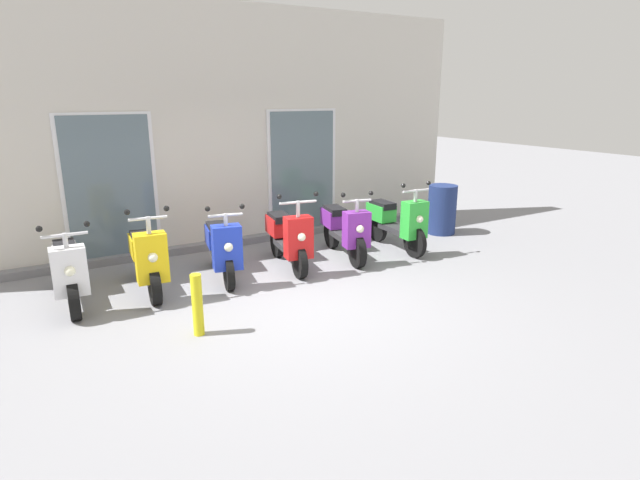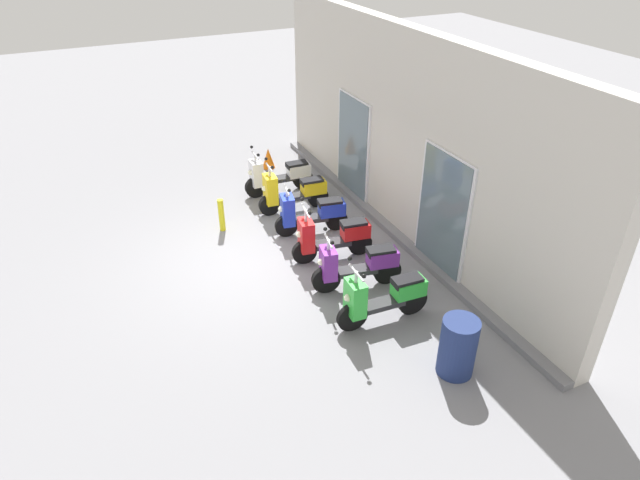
{
  "view_description": "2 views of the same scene",
  "coord_description": "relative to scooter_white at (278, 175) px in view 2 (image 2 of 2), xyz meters",
  "views": [
    {
      "loc": [
        -2.85,
        -5.4,
        2.56
      ],
      "look_at": [
        0.75,
        0.73,
        0.54
      ],
      "focal_mm": 29.02,
      "sensor_mm": 36.0,
      "label": 1
    },
    {
      "loc": [
        8.44,
        -2.61,
        5.87
      ],
      "look_at": [
        0.76,
        0.98,
        0.62
      ],
      "focal_mm": 31.19,
      "sensor_mm": 36.0,
      "label": 2
    }
  ],
  "objects": [
    {
      "name": "ground_plane",
      "position": [
        2.47,
        -1.44,
        -0.44
      ],
      "size": [
        40.0,
        40.0,
        0.0
      ],
      "primitive_type": "plane",
      "color": "gray"
    },
    {
      "name": "storefront_facade",
      "position": [
        2.47,
        1.65,
        1.49
      ],
      "size": [
        9.88,
        0.5,
        3.99
      ],
      "color": "beige",
      "rests_on": "ground_plane"
    },
    {
      "name": "scooter_white",
      "position": [
        0.0,
        0.0,
        0.0
      ],
      "size": [
        0.56,
        1.64,
        1.15
      ],
      "color": "black",
      "rests_on": "ground_plane"
    },
    {
      "name": "scooter_yellow",
      "position": [
        0.95,
        -0.05,
        0.01
      ],
      "size": [
        0.53,
        1.58,
        1.24
      ],
      "color": "black",
      "rests_on": "ground_plane"
    },
    {
      "name": "scooter_blue",
      "position": [
        1.97,
        -0.09,
        0.03
      ],
      "size": [
        0.62,
        1.5,
        1.16
      ],
      "color": "black",
      "rests_on": "ground_plane"
    },
    {
      "name": "scooter_red",
      "position": [
        3.01,
        -0.12,
        0.04
      ],
      "size": [
        0.64,
        1.56,
        1.24
      ],
      "color": "black",
      "rests_on": "ground_plane"
    },
    {
      "name": "scooter_purple",
      "position": [
        4.01,
        -0.13,
        0.02
      ],
      "size": [
        0.64,
        1.61,
        1.16
      ],
      "color": "black",
      "rests_on": "ground_plane"
    },
    {
      "name": "scooter_green",
      "position": [
        5.01,
        -0.21,
        0.06
      ],
      "size": [
        0.56,
        1.6,
        1.22
      ],
      "color": "black",
      "rests_on": "ground_plane"
    },
    {
      "name": "trash_bin",
      "position": [
        6.42,
        0.2,
        0.01
      ],
      "size": [
        0.53,
        0.53,
        0.92
      ],
      "primitive_type": "cylinder",
      "color": "navy",
      "rests_on": "ground_plane"
    },
    {
      "name": "traffic_cone",
      "position": [
        -1.41,
        0.28,
        -0.18
      ],
      "size": [
        0.32,
        0.32,
        0.52
      ],
      "primitive_type": "cone",
      "color": "orange",
      "rests_on": "ground_plane"
    },
    {
      "name": "curb_bollard",
      "position": [
        1.11,
        -1.68,
        -0.09
      ],
      "size": [
        0.12,
        0.12,
        0.7
      ],
      "primitive_type": "cylinder",
      "color": "yellow",
      "rests_on": "ground_plane"
    }
  ]
}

